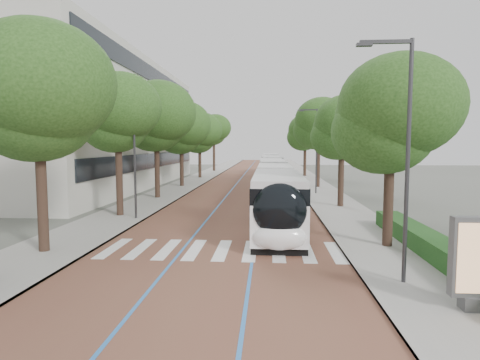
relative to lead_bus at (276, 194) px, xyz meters
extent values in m
plane|color=#51544C|center=(-2.71, -8.57, -1.63)|extent=(160.00, 160.00, 0.00)
cube|color=brown|center=(-2.71, 31.43, -1.62)|extent=(11.00, 140.00, 0.02)
cube|color=gray|center=(-10.21, 31.43, -1.57)|extent=(4.00, 140.00, 0.12)
cube|color=gray|center=(4.79, 31.43, -1.57)|extent=(4.00, 140.00, 0.12)
cube|color=gray|center=(-8.31, 31.43, -1.57)|extent=(0.20, 140.00, 0.14)
cube|color=gray|center=(2.89, 31.43, -1.57)|extent=(0.20, 140.00, 0.14)
cube|color=silver|center=(-7.51, -7.57, -1.60)|extent=(0.55, 3.60, 0.01)
cube|color=silver|center=(-6.26, -7.57, -1.60)|extent=(0.55, 3.60, 0.01)
cube|color=silver|center=(-5.01, -7.57, -1.60)|extent=(0.55, 3.60, 0.01)
cube|color=silver|center=(-3.76, -7.57, -1.60)|extent=(0.55, 3.60, 0.01)
cube|color=silver|center=(-2.51, -7.57, -1.60)|extent=(0.55, 3.60, 0.01)
cube|color=silver|center=(-1.26, -7.57, -1.60)|extent=(0.55, 3.60, 0.01)
cube|color=silver|center=(-0.01, -7.57, -1.60)|extent=(0.55, 3.60, 0.01)
cube|color=silver|center=(1.24, -7.57, -1.60)|extent=(0.55, 3.60, 0.01)
cube|color=silver|center=(2.49, -7.57, -1.60)|extent=(0.55, 3.60, 0.01)
cube|color=blue|center=(-4.31, 31.43, -1.60)|extent=(0.12, 126.00, 0.01)
cube|color=blue|center=(-1.11, 31.43, -1.60)|extent=(0.12, 126.00, 0.01)
cube|color=#B9B8AC|center=(-22.21, 19.43, 5.37)|extent=(18.00, 40.00, 14.00)
cube|color=black|center=(-13.16, 19.43, 1.37)|extent=(0.12, 38.00, 1.60)
cube|color=black|center=(-13.16, 19.43, 4.57)|extent=(0.12, 38.00, 1.60)
cube|color=black|center=(-13.16, 19.43, 7.77)|extent=(0.12, 38.00, 1.60)
cube|color=black|center=(-13.16, 19.43, 10.77)|extent=(0.12, 38.00, 1.60)
cube|color=#174318|center=(6.39, -8.57, -1.11)|extent=(1.20, 14.00, 0.80)
cylinder|color=#333336|center=(4.09, -11.57, 2.49)|extent=(0.14, 0.14, 8.00)
cube|color=#333336|center=(3.29, -11.57, 6.39)|extent=(1.70, 0.12, 0.12)
cube|color=#333336|center=(2.59, -11.57, 6.31)|extent=(0.50, 0.20, 0.10)
cylinder|color=#333336|center=(4.09, 13.43, 2.49)|extent=(0.14, 0.14, 8.00)
cube|color=#333336|center=(3.29, 13.43, 6.39)|extent=(1.70, 0.12, 0.12)
cube|color=#333336|center=(2.59, 13.43, 6.31)|extent=(0.50, 0.20, 0.10)
cylinder|color=#333336|center=(-8.81, -0.57, 2.49)|extent=(0.14, 0.14, 8.00)
cylinder|color=black|center=(-10.21, -8.57, 0.74)|extent=(0.44, 0.44, 4.74)
ellipsoid|color=#1C3F14|center=(-10.21, -8.57, 5.05)|extent=(6.11, 6.11, 5.20)
cylinder|color=black|center=(-10.21, 0.43, 0.70)|extent=(0.44, 0.44, 4.66)
ellipsoid|color=#1C3F14|center=(-10.21, 0.43, 4.94)|extent=(5.16, 5.16, 4.39)
cylinder|color=black|center=(-10.21, 9.43, 0.83)|extent=(0.44, 0.44, 4.93)
ellipsoid|color=#1C3F14|center=(-10.21, 9.43, 5.31)|extent=(6.43, 6.43, 5.46)
cylinder|color=black|center=(-10.21, 19.43, 0.64)|extent=(0.44, 0.44, 4.54)
ellipsoid|color=#1C3F14|center=(-10.21, 19.43, 4.77)|extent=(6.17, 6.17, 5.25)
cylinder|color=black|center=(-10.21, 31.43, 0.57)|extent=(0.44, 0.44, 4.39)
ellipsoid|color=#1C3F14|center=(-10.21, 31.43, 4.56)|extent=(5.95, 5.95, 5.06)
cylinder|color=black|center=(-10.21, 46.43, 0.92)|extent=(0.44, 0.44, 5.10)
ellipsoid|color=#1C3F14|center=(-10.21, 46.43, 5.56)|extent=(5.64, 5.64, 4.79)
cylinder|color=black|center=(4.99, -6.57, 0.45)|extent=(0.44, 0.44, 4.15)
ellipsoid|color=#1C3F14|center=(4.99, -6.57, 4.22)|extent=(5.43, 5.43, 4.61)
cylinder|color=black|center=(4.99, 5.43, 0.43)|extent=(0.44, 0.44, 4.12)
ellipsoid|color=#1C3F14|center=(4.99, 5.43, 4.18)|extent=(4.77, 4.77, 4.06)
cylinder|color=black|center=(4.99, 19.43, 0.79)|extent=(0.44, 0.44, 4.84)
ellipsoid|color=#1C3F14|center=(4.99, 19.43, 5.19)|extent=(5.83, 5.83, 4.96)
cylinder|color=black|center=(4.99, 35.43, 0.64)|extent=(0.44, 0.44, 4.53)
ellipsoid|color=#1C3F14|center=(4.99, 35.43, 4.76)|extent=(5.65, 5.65, 4.81)
cylinder|color=black|center=(0.00, 1.30, 0.15)|extent=(2.30, 0.90, 2.30)
cube|color=white|center=(0.00, -3.83, -0.37)|extent=(2.51, 9.36, 1.82)
cube|color=black|center=(0.00, -3.83, 0.77)|extent=(2.55, 9.18, 0.97)
cube|color=silver|center=(0.00, -3.83, 1.42)|extent=(2.46, 9.18, 0.31)
cube|color=black|center=(0.00, -3.83, -1.45)|extent=(2.46, 8.99, 0.35)
cube|color=white|center=(-0.01, 5.62, -0.37)|extent=(2.51, 7.74, 1.82)
cube|color=black|center=(-0.01, 5.62, 0.77)|extent=(2.55, 7.59, 0.97)
cube|color=silver|center=(-0.01, 5.62, 1.42)|extent=(2.46, 7.59, 0.31)
cube|color=black|center=(-0.01, 5.62, -1.45)|extent=(2.46, 7.43, 0.35)
ellipsoid|color=black|center=(0.01, -8.36, 0.38)|extent=(2.35, 1.10, 2.28)
ellipsoid|color=white|center=(0.01, -8.41, -0.76)|extent=(2.35, 1.00, 1.14)
cylinder|color=black|center=(-1.12, -6.11, -1.13)|extent=(0.30, 1.00, 1.00)
cylinder|color=black|center=(1.14, -6.11, -1.13)|extent=(0.30, 1.00, 1.00)
cylinder|color=black|center=(-1.14, 7.29, -1.13)|extent=(0.30, 1.00, 1.00)
cylinder|color=black|center=(1.12, 7.29, -1.13)|extent=(0.30, 1.00, 1.00)
cylinder|color=black|center=(-1.13, -0.75, -1.13)|extent=(0.30, 1.00, 1.00)
cylinder|color=black|center=(1.13, -0.75, -1.13)|extent=(0.30, 1.00, 1.00)
cube|color=white|center=(-0.09, 16.60, -0.37)|extent=(2.81, 12.06, 1.82)
cube|color=black|center=(-0.09, 16.60, 0.77)|extent=(2.85, 11.82, 0.97)
cube|color=silver|center=(-0.09, 16.60, 1.42)|extent=(2.76, 11.82, 0.31)
cube|color=black|center=(-0.09, 16.60, -1.45)|extent=(2.75, 11.58, 0.35)
ellipsoid|color=black|center=(0.06, 10.75, 0.38)|extent=(2.38, 1.16, 2.28)
ellipsoid|color=white|center=(0.06, 10.70, -0.76)|extent=(2.38, 1.06, 1.14)
cylinder|color=black|center=(-1.13, 12.97, -1.13)|extent=(0.33, 1.01, 1.00)
cylinder|color=black|center=(1.13, 13.03, -1.13)|extent=(0.33, 1.01, 1.00)
cylinder|color=black|center=(-1.32, 20.37, -1.13)|extent=(0.33, 1.01, 1.00)
cylinder|color=black|center=(0.94, 20.43, -1.13)|extent=(0.33, 1.01, 1.00)
cube|color=white|center=(-0.07, 28.95, -0.37)|extent=(2.89, 12.07, 1.82)
cube|color=black|center=(-0.07, 28.95, 0.77)|extent=(2.92, 11.84, 0.97)
cube|color=silver|center=(-0.07, 28.95, 1.42)|extent=(2.83, 11.83, 0.31)
cube|color=black|center=(-0.07, 28.95, -1.45)|extent=(2.82, 11.59, 0.35)
ellipsoid|color=black|center=(0.12, 23.10, 0.38)|extent=(2.38, 1.18, 2.28)
ellipsoid|color=white|center=(0.12, 23.05, -0.76)|extent=(2.38, 1.08, 1.14)
cylinder|color=black|center=(-1.08, 25.32, -1.13)|extent=(0.33, 1.01, 1.00)
cylinder|color=black|center=(1.18, 25.39, -1.13)|extent=(0.33, 1.01, 1.00)
cylinder|color=black|center=(-1.32, 32.71, -1.13)|extent=(0.33, 1.01, 1.00)
cylinder|color=black|center=(0.94, 32.79, -1.13)|extent=(0.33, 1.01, 1.00)
cube|color=white|center=(-0.06, 43.21, -0.37)|extent=(2.62, 12.02, 1.82)
cube|color=black|center=(-0.06, 43.21, 0.77)|extent=(2.66, 11.78, 0.97)
cube|color=silver|center=(-0.06, 43.21, 1.42)|extent=(2.57, 11.78, 0.31)
cube|color=black|center=(-0.06, 43.21, -1.45)|extent=(2.56, 11.54, 0.35)
ellipsoid|color=black|center=(-0.12, 37.36, 0.38)|extent=(2.36, 1.12, 2.28)
ellipsoid|color=white|center=(-0.12, 37.31, -0.76)|extent=(2.36, 1.02, 1.14)
cylinder|color=black|center=(-1.23, 39.62, -1.13)|extent=(0.31, 1.00, 1.00)
cylinder|color=black|center=(1.03, 39.60, -1.13)|extent=(0.31, 1.00, 1.00)
cylinder|color=black|center=(-1.15, 47.02, -1.13)|extent=(0.31, 1.00, 1.00)
cylinder|color=black|center=(1.11, 47.00, -1.13)|extent=(0.31, 1.00, 1.00)
cube|color=#59595B|center=(5.22, -13.79, -1.31)|extent=(0.59, 0.49, 0.39)
cube|color=#59595B|center=(5.22, -13.79, 0.01)|extent=(1.27, 0.35, 2.25)
cube|color=tan|center=(5.22, -13.98, 0.01)|extent=(1.07, 0.03, 1.95)
camera|label=1|loc=(-0.48, -25.07, 3.09)|focal=30.00mm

